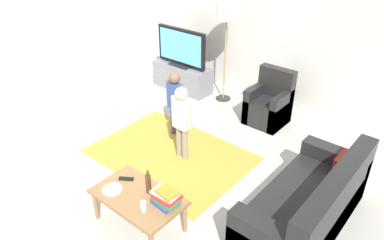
{
  "coord_description": "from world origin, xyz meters",
  "views": [
    {
      "loc": [
        2.73,
        -2.64,
        3.09
      ],
      "look_at": [
        0.0,
        0.6,
        0.65
      ],
      "focal_mm": 34.3,
      "sensor_mm": 36.0,
      "label": 1
    }
  ],
  "objects_px": {
    "tv_stand": "(182,77)",
    "tv_remote": "(126,179)",
    "tv": "(181,48)",
    "floor_lamp": "(227,16)",
    "book_stack": "(166,198)",
    "coffee_table": "(138,199)",
    "soda_can": "(143,207)",
    "child_center": "(182,117)",
    "couch": "(311,208)",
    "armchair": "(269,105)",
    "bottle": "(148,183)",
    "plate": "(112,189)",
    "child_near_tv": "(175,99)"
  },
  "relations": [
    {
      "from": "child_center",
      "to": "soda_can",
      "type": "xyz_separation_m",
      "value": [
        0.72,
        -1.4,
        -0.18
      ]
    },
    {
      "from": "couch",
      "to": "soda_can",
      "type": "height_order",
      "value": "couch"
    },
    {
      "from": "tv_stand",
      "to": "tv_remote",
      "type": "bearing_deg",
      "value": -59.45
    },
    {
      "from": "armchair",
      "to": "tv_stand",
      "type": "bearing_deg",
      "value": 178.84
    },
    {
      "from": "tv_stand",
      "to": "plate",
      "type": "bearing_deg",
      "value": -60.95
    },
    {
      "from": "plate",
      "to": "tv",
      "type": "bearing_deg",
      "value": 119.21
    },
    {
      "from": "tv",
      "to": "floor_lamp",
      "type": "xyz_separation_m",
      "value": [
        0.88,
        0.17,
        0.7
      ]
    },
    {
      "from": "couch",
      "to": "tv_remote",
      "type": "relative_size",
      "value": 10.59
    },
    {
      "from": "floor_lamp",
      "to": "book_stack",
      "type": "height_order",
      "value": "floor_lamp"
    },
    {
      "from": "book_stack",
      "to": "plate",
      "type": "bearing_deg",
      "value": -159.33
    },
    {
      "from": "plate",
      "to": "child_near_tv",
      "type": "bearing_deg",
      "value": 111.22
    },
    {
      "from": "floor_lamp",
      "to": "plate",
      "type": "xyz_separation_m",
      "value": [
        0.86,
        -3.29,
        -1.12
      ]
    },
    {
      "from": "tv_stand",
      "to": "bottle",
      "type": "height_order",
      "value": "bottle"
    },
    {
      "from": "child_near_tv",
      "to": "soda_can",
      "type": "xyz_separation_m",
      "value": [
        1.19,
        -1.79,
        -0.15
      ]
    },
    {
      "from": "child_center",
      "to": "coffee_table",
      "type": "distance_m",
      "value": 1.4
    },
    {
      "from": "child_center",
      "to": "book_stack",
      "type": "relative_size",
      "value": 3.67
    },
    {
      "from": "tv_remote",
      "to": "soda_can",
      "type": "bearing_deg",
      "value": -56.87
    },
    {
      "from": "tv",
      "to": "child_near_tv",
      "type": "bearing_deg",
      "value": -51.7
    },
    {
      "from": "couch",
      "to": "child_center",
      "type": "distance_m",
      "value": 2.0
    },
    {
      "from": "floor_lamp",
      "to": "child_center",
      "type": "distance_m",
      "value": 2.19
    },
    {
      "from": "soda_can",
      "to": "plate",
      "type": "bearing_deg",
      "value": -180.0
    },
    {
      "from": "tv_stand",
      "to": "soda_can",
      "type": "relative_size",
      "value": 10.0
    },
    {
      "from": "child_near_tv",
      "to": "soda_can",
      "type": "relative_size",
      "value": 8.76
    },
    {
      "from": "tv_remote",
      "to": "plate",
      "type": "height_order",
      "value": "plate"
    },
    {
      "from": "tv",
      "to": "couch",
      "type": "xyz_separation_m",
      "value": [
        3.49,
        -1.83,
        -0.56
      ]
    },
    {
      "from": "couch",
      "to": "child_near_tv",
      "type": "bearing_deg",
      "value": 168.34
    },
    {
      "from": "coffee_table",
      "to": "bottle",
      "type": "relative_size",
      "value": 3.47
    },
    {
      "from": "tv_stand",
      "to": "tv",
      "type": "relative_size",
      "value": 1.09
    },
    {
      "from": "tv",
      "to": "couch",
      "type": "distance_m",
      "value": 3.98
    },
    {
      "from": "couch",
      "to": "plate",
      "type": "distance_m",
      "value": 2.17
    },
    {
      "from": "couch",
      "to": "book_stack",
      "type": "height_order",
      "value": "couch"
    },
    {
      "from": "tv_remote",
      "to": "book_stack",
      "type": "bearing_deg",
      "value": -33.27
    },
    {
      "from": "coffee_table",
      "to": "child_near_tv",
      "type": "bearing_deg",
      "value": 120.27
    },
    {
      "from": "plate",
      "to": "book_stack",
      "type": "bearing_deg",
      "value": 20.67
    },
    {
      "from": "child_center",
      "to": "coffee_table",
      "type": "xyz_separation_m",
      "value": [
        0.5,
        -1.28,
        -0.29
      ]
    },
    {
      "from": "coffee_table",
      "to": "bottle",
      "type": "height_order",
      "value": "bottle"
    },
    {
      "from": "couch",
      "to": "soda_can",
      "type": "relative_size",
      "value": 15.0
    },
    {
      "from": "couch",
      "to": "bottle",
      "type": "height_order",
      "value": "couch"
    },
    {
      "from": "coffee_table",
      "to": "soda_can",
      "type": "relative_size",
      "value": 8.33
    },
    {
      "from": "tv_stand",
      "to": "soda_can",
      "type": "bearing_deg",
      "value": -54.45
    },
    {
      "from": "bottle",
      "to": "couch",
      "type": "bearing_deg",
      "value": 36.51
    },
    {
      "from": "couch",
      "to": "floor_lamp",
      "type": "relative_size",
      "value": 1.01
    },
    {
      "from": "armchair",
      "to": "bottle",
      "type": "bearing_deg",
      "value": -87.46
    },
    {
      "from": "floor_lamp",
      "to": "child_center",
      "type": "height_order",
      "value": "floor_lamp"
    },
    {
      "from": "tv_stand",
      "to": "child_center",
      "type": "height_order",
      "value": "child_center"
    },
    {
      "from": "floor_lamp",
      "to": "tv_remote",
      "type": "distance_m",
      "value": 3.37
    },
    {
      "from": "child_near_tv",
      "to": "soda_can",
      "type": "height_order",
      "value": "child_near_tv"
    },
    {
      "from": "armchair",
      "to": "bottle",
      "type": "height_order",
      "value": "armchair"
    },
    {
      "from": "couch",
      "to": "book_stack",
      "type": "xyz_separation_m",
      "value": [
        -1.14,
        -1.06,
        0.21
      ]
    },
    {
      "from": "floor_lamp",
      "to": "bottle",
      "type": "bearing_deg",
      "value": -68.64
    }
  ]
}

